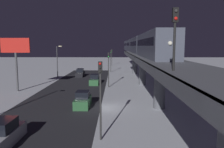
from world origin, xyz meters
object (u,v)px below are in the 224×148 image
object	(u,v)px
sedan_green_2	(83,100)
commercial_billboard	(16,51)
sedan_green	(95,80)
rail_signal	(175,28)
sedan_black	(80,73)
traffic_light_mid	(109,65)
traffic_light_distant	(112,55)
traffic_light_near	(100,89)
subway_train	(135,45)
sedan_silver	(3,135)
traffic_light_far	(111,58)

from	to	relation	value
sedan_green_2	commercial_billboard	xyz separation A→B (m)	(12.39, -9.27, 6.03)
sedan_green	commercial_billboard	xyz separation A→B (m)	(12.39, 7.21, 6.04)
rail_signal	sedan_black	bearing A→B (deg)	-72.75
traffic_light_mid	traffic_light_distant	size ratio (longest dim) A/B	1.00
traffic_light_near	traffic_light_mid	world-z (taller)	same
traffic_light_mid	subway_train	bearing A→B (deg)	-109.32
subway_train	traffic_light_distant	size ratio (longest dim) A/B	11.57
rail_signal	sedan_green_2	world-z (taller)	rail_signal
sedan_green	sedan_green_2	world-z (taller)	same
sedan_green_2	traffic_light_mid	bearing A→B (deg)	77.49
traffic_light_distant	traffic_light_near	bearing A→B (deg)	90.00
subway_train	commercial_billboard	size ratio (longest dim) A/B	8.32
sedan_green_2	traffic_light_distant	world-z (taller)	traffic_light_distant
subway_train	sedan_green_2	bearing A→B (deg)	73.41
subway_train	sedan_green	distance (m)	19.41
sedan_green	traffic_light_near	size ratio (longest dim) A/B	0.72
sedan_green	sedan_black	xyz separation A→B (m)	(4.60, -10.94, 0.01)
sedan_silver	traffic_light_distant	size ratio (longest dim) A/B	0.74
traffic_light_mid	traffic_light_distant	xyz separation A→B (m)	(0.00, -45.95, 0.00)
traffic_light_far	commercial_billboard	bearing A→B (deg)	60.28
rail_signal	sedan_black	distance (m)	42.76
sedan_silver	commercial_billboard	xyz separation A→B (m)	(7.79, -20.14, 6.03)
traffic_light_far	commercial_billboard	distance (m)	30.95
sedan_silver	traffic_light_mid	world-z (taller)	traffic_light_mid
sedan_green_2	traffic_light_distant	size ratio (longest dim) A/B	0.65
commercial_billboard	traffic_light_far	bearing A→B (deg)	-119.72
sedan_green_2	commercial_billboard	distance (m)	16.60
subway_train	sedan_silver	size ratio (longest dim) A/B	15.61
sedan_silver	sedan_green_2	bearing A→B (deg)	-112.94
sedan_green	traffic_light_distant	bearing A→B (deg)	86.10
sedan_green	sedan_black	size ratio (longest dim) A/B	0.97
traffic_light_near	sedan_green	bearing A→B (deg)	-83.73
traffic_light_mid	rail_signal	bearing A→B (deg)	100.89
sedan_green	sedan_green_2	size ratio (longest dim) A/B	1.11
commercial_billboard	sedan_silver	bearing A→B (deg)	111.14
traffic_light_distant	commercial_billboard	distance (m)	52.11
sedan_silver	traffic_light_near	bearing A→B (deg)	-172.66
traffic_light_distant	traffic_light_mid	bearing A→B (deg)	90.00
traffic_light_near	commercial_billboard	world-z (taller)	commercial_billboard
sedan_silver	traffic_light_near	world-z (taller)	traffic_light_near
sedan_silver	traffic_light_far	world-z (taller)	traffic_light_far
sedan_green	traffic_light_distant	size ratio (longest dim) A/B	0.72
sedan_green	traffic_light_far	size ratio (longest dim) A/B	0.72
traffic_light_near	traffic_light_mid	bearing A→B (deg)	-90.00
sedan_green_2	traffic_light_mid	xyz separation A→B (m)	(-2.90, -13.07, 3.40)
rail_signal	traffic_light_near	size ratio (longest dim) A/B	0.62
traffic_light_near	traffic_light_far	world-z (taller)	same
traffic_light_near	commercial_billboard	xyz separation A→B (m)	(15.29, -19.17, 2.63)
sedan_silver	rail_signal	bearing A→B (deg)	171.62
traffic_light_near	traffic_light_mid	size ratio (longest dim) A/B	1.00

